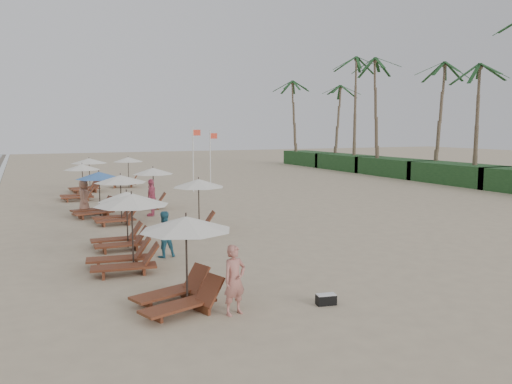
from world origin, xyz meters
name	(u,v)px	position (x,y,z in m)	size (l,w,h in m)	color
ground	(309,250)	(0.00, 0.00, 0.00)	(160.00, 160.00, 0.00)	tan
shrub_hedge	(457,174)	(22.00, 14.50, 0.80)	(3.20, 53.00, 1.60)	#193D1C
palm_row	(453,57)	(21.91, 15.40, 9.91)	(7.00, 52.00, 12.30)	brown
lounger_station_0	(178,261)	(-5.97, -3.93, 1.18)	(2.56, 2.29, 2.27)	maroon
lounger_station_1	(125,232)	(-6.51, 0.06, 1.21)	(2.63, 2.32, 2.37)	maroon
lounger_station_2	(121,220)	(-6.08, 3.15, 1.06)	(2.39, 2.08, 2.08)	maroon
lounger_station_3	(117,196)	(-5.37, 8.26, 1.26)	(2.51, 2.39, 2.24)	maroon
lounger_station_4	(95,194)	(-6.05, 10.76, 1.12)	(2.62, 2.28, 2.22)	maroon
lounger_station_5	(79,182)	(-6.17, 17.17, 1.10)	(2.50, 2.17, 2.20)	maroon
lounger_station_6	(86,174)	(-5.27, 21.26, 1.22)	(2.72, 2.45, 2.32)	maroon
inland_station_0	(196,198)	(-2.65, 4.98, 1.42)	(2.65, 2.24, 2.22)	maroon
inland_station_1	(150,183)	(-2.96, 11.99, 1.40)	(2.67, 2.24, 2.22)	maroon
inland_station_2	(126,169)	(-2.22, 23.10, 1.37)	(2.73, 2.24, 2.22)	maroon
beachgoer_near	(235,280)	(-4.89, -4.89, 0.84)	(0.61, 0.40, 1.67)	#B36D61
beachgoer_mid_a	(164,234)	(-5.02, 1.17, 0.80)	(0.77, 0.60, 1.59)	teal
beachgoer_far_a	(152,197)	(-3.45, 9.64, 0.93)	(1.09, 0.46, 1.87)	#C74F6A
beachgoer_far_b	(84,197)	(-6.47, 11.73, 0.88)	(0.86, 0.56, 1.77)	#A16E57
duffel_bag	(326,299)	(-2.56, -5.23, 0.14)	(0.53, 0.33, 0.27)	black
flag_pole_near	(194,156)	(1.46, 18.08, 2.48)	(0.59, 0.08, 4.48)	silver
flag_pole_far	(211,156)	(3.31, 19.80, 2.35)	(0.60, 0.08, 4.22)	silver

